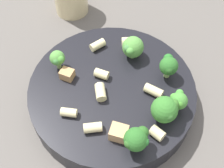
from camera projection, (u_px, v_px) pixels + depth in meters
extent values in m
plane|color=#5B5651|center=(112.00, 102.00, 0.53)|extent=(2.00, 2.00, 0.00)
cylinder|color=black|center=(112.00, 95.00, 0.51)|extent=(0.27, 0.27, 0.04)
cylinder|color=white|center=(112.00, 89.00, 0.50)|extent=(0.24, 0.24, 0.01)
torus|color=black|center=(112.00, 88.00, 0.49)|extent=(0.26, 0.26, 0.00)
cylinder|color=#93B766|center=(167.00, 73.00, 0.50)|extent=(0.01, 0.01, 0.02)
sphere|color=#2D6B28|center=(169.00, 66.00, 0.49)|extent=(0.03, 0.03, 0.03)
sphere|color=#2D5E26|center=(169.00, 70.00, 0.48)|extent=(0.01, 0.01, 0.01)
sphere|color=#296E28|center=(168.00, 59.00, 0.49)|extent=(0.02, 0.02, 0.02)
cylinder|color=#9EC175|center=(163.00, 116.00, 0.46)|extent=(0.01, 0.01, 0.01)
sphere|color=#387A2D|center=(164.00, 110.00, 0.44)|extent=(0.04, 0.04, 0.04)
sphere|color=#34692B|center=(169.00, 116.00, 0.43)|extent=(0.02, 0.02, 0.02)
sphere|color=#386F29|center=(173.00, 105.00, 0.44)|extent=(0.02, 0.02, 0.02)
cylinder|color=#93B766|center=(59.00, 64.00, 0.51)|extent=(0.01, 0.01, 0.02)
sphere|color=#569942|center=(57.00, 58.00, 0.50)|extent=(0.02, 0.02, 0.02)
sphere|color=#4B9345|center=(57.00, 61.00, 0.49)|extent=(0.01, 0.01, 0.01)
sphere|color=#4C9538|center=(61.00, 59.00, 0.49)|extent=(0.01, 0.01, 0.01)
cylinder|color=#84AD60|center=(132.00, 54.00, 0.53)|extent=(0.01, 0.01, 0.01)
sphere|color=#569942|center=(133.00, 47.00, 0.51)|extent=(0.04, 0.04, 0.04)
sphere|color=#4A9C45|center=(139.00, 47.00, 0.51)|extent=(0.01, 0.01, 0.01)
sphere|color=#4A8744|center=(128.00, 48.00, 0.50)|extent=(0.02, 0.02, 0.02)
sphere|color=#549C42|center=(130.00, 51.00, 0.50)|extent=(0.01, 0.01, 0.01)
cylinder|color=#9EC175|center=(177.00, 106.00, 0.46)|extent=(0.01, 0.01, 0.01)
sphere|color=#478E38|center=(179.00, 101.00, 0.45)|extent=(0.03, 0.03, 0.03)
sphere|color=#469130|center=(179.00, 104.00, 0.44)|extent=(0.01, 0.01, 0.01)
sphere|color=#459537|center=(180.00, 93.00, 0.45)|extent=(0.01, 0.01, 0.01)
sphere|color=#498F35|center=(174.00, 97.00, 0.45)|extent=(0.01, 0.01, 0.01)
cylinder|color=#84AD60|center=(135.00, 145.00, 0.43)|extent=(0.01, 0.01, 0.01)
sphere|color=#2D6B28|center=(136.00, 139.00, 0.41)|extent=(0.03, 0.03, 0.03)
sphere|color=#286A29|center=(145.00, 142.00, 0.41)|extent=(0.01, 0.01, 0.01)
sphere|color=#2B5F23|center=(142.00, 132.00, 0.42)|extent=(0.02, 0.02, 0.02)
sphere|color=#2F6125|center=(129.00, 143.00, 0.41)|extent=(0.01, 0.01, 0.01)
cylinder|color=beige|center=(93.00, 128.00, 0.44)|extent=(0.03, 0.03, 0.01)
cylinder|color=beige|center=(98.00, 45.00, 0.54)|extent=(0.01, 0.03, 0.01)
cylinder|color=beige|center=(155.00, 135.00, 0.44)|extent=(0.02, 0.02, 0.02)
cylinder|color=beige|center=(104.00, 73.00, 0.50)|extent=(0.03, 0.02, 0.01)
cylinder|color=beige|center=(100.00, 91.00, 0.48)|extent=(0.03, 0.03, 0.02)
cylinder|color=beige|center=(67.00, 111.00, 0.46)|extent=(0.03, 0.03, 0.01)
cylinder|color=beige|center=(154.00, 91.00, 0.48)|extent=(0.03, 0.02, 0.01)
cylinder|color=beige|center=(128.00, 42.00, 0.54)|extent=(0.03, 0.03, 0.02)
cube|color=tan|center=(67.00, 74.00, 0.50)|extent=(0.03, 0.03, 0.02)
cube|color=tan|center=(119.00, 133.00, 0.44)|extent=(0.03, 0.03, 0.02)
cylinder|color=beige|center=(71.00, 1.00, 0.64)|extent=(0.06, 0.06, 0.05)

